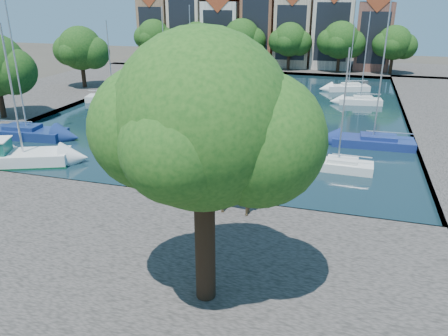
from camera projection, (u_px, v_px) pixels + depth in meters
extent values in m
plane|color=#38332B|center=(140.00, 195.00, 28.06)|extent=(160.00, 160.00, 0.00)
cube|color=black|center=(235.00, 108.00, 49.47)|extent=(38.00, 50.00, 0.08)
cube|color=#554D4A|center=(76.00, 248.00, 21.72)|extent=(50.00, 14.00, 0.50)
cube|color=#554D4A|center=(281.00, 66.00, 77.96)|extent=(60.00, 16.00, 0.50)
cube|color=#554D4A|center=(47.00, 94.00, 55.90)|extent=(14.00, 52.00, 0.50)
cylinder|color=#332114|center=(205.00, 237.00, 16.88)|extent=(0.80, 0.80, 5.50)
sphere|color=#194714|center=(203.00, 120.00, 15.16)|extent=(6.40, 6.40, 6.40)
sphere|color=#194714|center=(258.00, 140.00, 15.16)|extent=(4.80, 4.80, 4.80)
sphere|color=#194714|center=(152.00, 128.00, 15.38)|extent=(4.48, 4.48, 4.48)
cube|color=#8D694D|center=(161.00, 30.00, 81.82)|extent=(5.39, 9.00, 11.00)
cube|color=black|center=(151.00, 31.00, 77.82)|extent=(4.40, 0.05, 8.25)
cube|color=beige|center=(191.00, 26.00, 79.99)|extent=(5.88, 9.00, 12.50)
cube|color=black|center=(182.00, 28.00, 75.99)|extent=(4.80, 0.05, 9.38)
cube|color=silver|center=(225.00, 32.00, 78.66)|extent=(6.37, 9.00, 10.50)
cube|color=black|center=(218.00, 34.00, 74.66)|extent=(5.20, 0.05, 7.88)
cube|color=brown|center=(260.00, 26.00, 76.51)|extent=(5.39, 9.00, 13.00)
cube|color=black|center=(255.00, 27.00, 72.51)|extent=(4.40, 0.05, 9.75)
cube|color=tan|center=(294.00, 31.00, 75.23)|extent=(5.88, 9.00, 11.50)
cube|color=black|center=(291.00, 33.00, 71.23)|extent=(4.80, 0.05, 8.62)
cube|color=beige|center=(333.00, 30.00, 73.44)|extent=(6.37, 9.00, 12.00)
cube|color=black|center=(332.00, 32.00, 69.44)|extent=(5.20, 0.05, 9.00)
cube|color=brown|center=(373.00, 36.00, 72.03)|extent=(5.39, 9.00, 10.50)
cube|color=black|center=(374.00, 38.00, 68.03)|extent=(4.40, 0.05, 7.88)
cylinder|color=#332114|center=(155.00, 55.00, 78.09)|extent=(0.50, 0.50, 3.20)
sphere|color=#103610|center=(154.00, 36.00, 76.88)|extent=(5.60, 5.60, 5.60)
sphere|color=#103610|center=(163.00, 39.00, 76.92)|extent=(4.20, 4.20, 4.20)
sphere|color=#103610|center=(145.00, 37.00, 77.03)|extent=(3.92, 3.92, 3.92)
cylinder|color=#332114|center=(197.00, 56.00, 76.01)|extent=(0.50, 0.50, 3.20)
sphere|color=#103610|center=(196.00, 37.00, 74.84)|extent=(5.20, 5.20, 5.20)
sphere|color=#103610|center=(206.00, 41.00, 74.90)|extent=(3.90, 3.90, 3.90)
sphere|color=#103610|center=(188.00, 39.00, 74.96)|extent=(3.64, 3.64, 3.64)
cylinder|color=#332114|center=(241.00, 58.00, 73.93)|extent=(0.50, 0.50, 3.20)
sphere|color=#103610|center=(242.00, 37.00, 72.67)|extent=(6.00, 6.00, 6.00)
sphere|color=#103610|center=(253.00, 41.00, 72.70)|extent=(4.50, 4.50, 4.50)
sphere|color=#103610|center=(231.00, 39.00, 72.86)|extent=(4.20, 4.20, 4.20)
cylinder|color=#332114|center=(288.00, 60.00, 71.84)|extent=(0.50, 0.50, 3.20)
sphere|color=#103610|center=(290.00, 39.00, 70.66)|extent=(5.40, 5.40, 5.40)
sphere|color=#103610|center=(300.00, 43.00, 70.70)|extent=(4.05, 4.05, 4.05)
sphere|color=#103610|center=(280.00, 41.00, 70.79)|extent=(3.78, 3.78, 3.78)
cylinder|color=#332114|center=(338.00, 62.00, 69.76)|extent=(0.50, 0.50, 3.20)
sphere|color=#103610|center=(340.00, 40.00, 68.53)|extent=(5.80, 5.80, 5.80)
sphere|color=#103610|center=(351.00, 44.00, 68.56)|extent=(4.35, 4.35, 4.35)
sphere|color=#103610|center=(330.00, 42.00, 68.70)|extent=(4.06, 4.06, 4.06)
cylinder|color=#332114|center=(391.00, 64.00, 67.68)|extent=(0.50, 0.50, 3.20)
sphere|color=#103610|center=(394.00, 43.00, 66.52)|extent=(5.20, 5.20, 5.20)
sphere|color=#103610|center=(404.00, 46.00, 66.57)|extent=(3.90, 3.90, 3.90)
sphere|color=#103610|center=(384.00, 44.00, 66.63)|extent=(3.64, 3.64, 3.64)
cylinder|color=#332114|center=(1.00, 101.00, 43.43)|extent=(0.54, 0.54, 3.40)
sphere|color=#103610|center=(13.00, 72.00, 42.16)|extent=(4.50, 4.50, 4.50)
cylinder|color=#332114|center=(83.00, 74.00, 57.97)|extent=(0.54, 0.54, 3.40)
sphere|color=#103610|center=(80.00, 48.00, 56.72)|extent=(5.60, 5.60, 5.60)
sphere|color=#103610|center=(93.00, 53.00, 56.76)|extent=(4.20, 4.20, 4.20)
sphere|color=#103610|center=(69.00, 50.00, 56.87)|extent=(3.92, 3.92, 3.92)
cylinder|color=#3E321F|center=(223.00, 197.00, 24.46)|extent=(0.14, 0.14, 1.85)
cylinder|color=#3E321F|center=(225.00, 194.00, 24.81)|extent=(0.14, 0.14, 1.85)
cylinder|color=#3E321F|center=(247.00, 200.00, 24.07)|extent=(0.14, 0.14, 1.85)
cylinder|color=#3E321F|center=(249.00, 197.00, 24.41)|extent=(0.14, 0.14, 1.85)
cube|color=#3E321F|center=(237.00, 177.00, 23.97)|extent=(1.80, 0.52, 1.08)
cylinder|color=#3E321F|center=(214.00, 154.00, 23.89)|extent=(1.19, 0.29, 1.91)
cube|color=#3E321F|center=(203.00, 137.00, 23.72)|extent=(0.52, 0.17, 0.29)
cube|color=silver|center=(10.00, 157.00, 32.62)|extent=(8.80, 5.53, 1.20)
cylinder|color=#B2B2B7|center=(12.00, 91.00, 30.90)|extent=(0.15, 0.15, 9.24)
cube|color=navy|center=(28.00, 132.00, 38.94)|extent=(7.07, 3.01, 1.02)
cube|color=navy|center=(27.00, 128.00, 38.82)|extent=(3.15, 1.95, 0.57)
cylinder|color=#B2B2B7|center=(15.00, 58.00, 36.57)|extent=(0.14, 0.14, 12.34)
cube|color=silver|center=(113.00, 98.00, 52.44)|extent=(6.62, 3.68, 0.90)
cube|color=silver|center=(113.00, 95.00, 52.33)|extent=(3.04, 2.17, 0.50)
cylinder|color=#B2B2B7|center=(110.00, 59.00, 50.77)|extent=(0.12, 0.12, 8.61)
cube|color=white|center=(165.00, 76.00, 66.36)|extent=(5.91, 3.49, 0.91)
cube|color=white|center=(165.00, 74.00, 66.25)|extent=(2.74, 2.02, 0.50)
cylinder|color=#B2B2B7|center=(163.00, 41.00, 64.47)|extent=(0.12, 0.12, 9.77)
cube|color=silver|center=(191.00, 73.00, 68.52)|extent=(5.66, 3.37, 0.97)
cube|color=silver|center=(191.00, 71.00, 68.40)|extent=(2.62, 1.94, 0.54)
cylinder|color=#B2B2B7|center=(190.00, 39.00, 66.61)|extent=(0.13, 0.13, 9.85)
cube|color=silver|center=(338.00, 164.00, 31.76)|extent=(5.01, 1.90, 0.83)
cube|color=silver|center=(338.00, 161.00, 31.66)|extent=(2.21, 1.29, 0.46)
cylinder|color=#B2B2B7|center=(344.00, 107.00, 30.20)|extent=(0.11, 0.11, 8.03)
cube|color=navy|center=(373.00, 141.00, 36.77)|extent=(6.71, 2.52, 0.90)
cube|color=navy|center=(373.00, 138.00, 36.66)|extent=(2.95, 1.71, 0.50)
cylinder|color=#B2B2B7|center=(382.00, 70.00, 34.60)|extent=(0.12, 0.12, 11.30)
cube|color=silver|center=(360.00, 100.00, 51.06)|extent=(5.05, 2.36, 0.85)
cube|color=silver|center=(360.00, 98.00, 50.95)|extent=(2.27, 1.48, 0.47)
cylinder|color=#B2B2B7|center=(365.00, 56.00, 49.20)|extent=(0.11, 0.11, 9.61)
cube|color=silver|center=(348.00, 87.00, 58.24)|extent=(5.77, 3.52, 0.93)
cube|color=silver|center=(348.00, 85.00, 58.12)|extent=(2.68, 2.01, 0.52)
cylinder|color=#B2B2B7|center=(352.00, 55.00, 56.70)|extent=(0.12, 0.12, 7.81)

